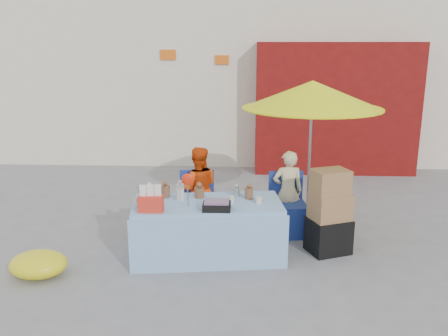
{
  "coord_description": "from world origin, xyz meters",
  "views": [
    {
      "loc": [
        0.39,
        -5.35,
        2.57
      ],
      "look_at": [
        0.12,
        0.6,
        1.0
      ],
      "focal_mm": 38.0,
      "sensor_mm": 36.0,
      "label": 1
    }
  ],
  "objects_px": {
    "market_table": "(207,229)",
    "vendor_orange": "(198,189)",
    "chair_left": "(197,215)",
    "vendor_beige": "(288,191)",
    "umbrella": "(312,95)",
    "box_stack": "(329,215)",
    "chair_right": "(288,216)"
  },
  "relations": [
    {
      "from": "market_table",
      "to": "vendor_orange",
      "type": "distance_m",
      "value": 0.94
    },
    {
      "from": "chair_left",
      "to": "vendor_orange",
      "type": "bearing_deg",
      "value": 82.93
    },
    {
      "from": "market_table",
      "to": "vendor_beige",
      "type": "bearing_deg",
      "value": 33.26
    },
    {
      "from": "umbrella",
      "to": "box_stack",
      "type": "bearing_deg",
      "value": -79.24
    },
    {
      "from": "umbrella",
      "to": "box_stack",
      "type": "distance_m",
      "value": 1.64
    },
    {
      "from": "chair_left",
      "to": "umbrella",
      "type": "distance_m",
      "value": 2.27
    },
    {
      "from": "market_table",
      "to": "vendor_beige",
      "type": "distance_m",
      "value": 1.4
    },
    {
      "from": "chair_left",
      "to": "box_stack",
      "type": "xyz_separation_m",
      "value": [
        1.71,
        -0.57,
        0.24
      ]
    },
    {
      "from": "chair_right",
      "to": "vendor_beige",
      "type": "xyz_separation_m",
      "value": [
        0.0,
        0.13,
        0.32
      ]
    },
    {
      "from": "market_table",
      "to": "vendor_orange",
      "type": "relative_size",
      "value": 1.61
    },
    {
      "from": "vendor_beige",
      "to": "box_stack",
      "type": "relative_size",
      "value": 1.07
    },
    {
      "from": "vendor_orange",
      "to": "box_stack",
      "type": "height_order",
      "value": "vendor_orange"
    },
    {
      "from": "vendor_orange",
      "to": "box_stack",
      "type": "distance_m",
      "value": 1.85
    },
    {
      "from": "chair_left",
      "to": "chair_right",
      "type": "xyz_separation_m",
      "value": [
        1.25,
        0.0,
        0.0
      ]
    },
    {
      "from": "chair_left",
      "to": "box_stack",
      "type": "bearing_deg",
      "value": -24.65
    },
    {
      "from": "market_table",
      "to": "box_stack",
      "type": "distance_m",
      "value": 1.53
    },
    {
      "from": "umbrella",
      "to": "chair_right",
      "type": "bearing_deg",
      "value": -136.7
    },
    {
      "from": "market_table",
      "to": "box_stack",
      "type": "relative_size",
      "value": 1.78
    },
    {
      "from": "chair_left",
      "to": "vendor_orange",
      "type": "distance_m",
      "value": 0.37
    },
    {
      "from": "chair_right",
      "to": "chair_left",
      "type": "bearing_deg",
      "value": 173.68
    },
    {
      "from": "umbrella",
      "to": "box_stack",
      "type": "xyz_separation_m",
      "value": [
        0.16,
        -0.85,
        -1.39
      ]
    },
    {
      "from": "vendor_orange",
      "to": "box_stack",
      "type": "relative_size",
      "value": 1.1
    },
    {
      "from": "market_table",
      "to": "umbrella",
      "type": "bearing_deg",
      "value": 30.59
    },
    {
      "from": "vendor_beige",
      "to": "box_stack",
      "type": "xyz_separation_m",
      "value": [
        0.46,
        -0.7,
        -0.08
      ]
    },
    {
      "from": "market_table",
      "to": "chair_left",
      "type": "bearing_deg",
      "value": 97.64
    },
    {
      "from": "market_table",
      "to": "chair_right",
      "type": "distance_m",
      "value": 1.3
    },
    {
      "from": "chair_right",
      "to": "market_table",
      "type": "bearing_deg",
      "value": -150.5
    },
    {
      "from": "vendor_beige",
      "to": "umbrella",
      "type": "xyz_separation_m",
      "value": [
        0.3,
        0.15,
        1.31
      ]
    },
    {
      "from": "chair_right",
      "to": "box_stack",
      "type": "height_order",
      "value": "box_stack"
    },
    {
      "from": "chair_right",
      "to": "vendor_beige",
      "type": "bearing_deg",
      "value": 82.93
    },
    {
      "from": "market_table",
      "to": "chair_right",
      "type": "height_order",
      "value": "market_table"
    },
    {
      "from": "market_table",
      "to": "vendor_beige",
      "type": "relative_size",
      "value": 1.67
    }
  ]
}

